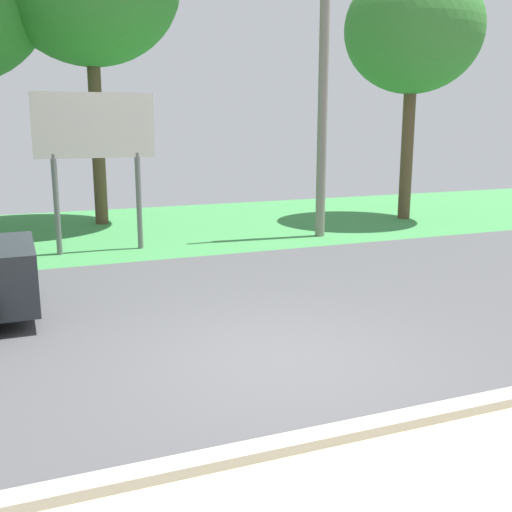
{
  "coord_description": "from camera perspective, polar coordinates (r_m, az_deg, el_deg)",
  "views": [
    {
      "loc": [
        -2.89,
        -6.55,
        2.92
      ],
      "look_at": [
        0.12,
        1.0,
        1.1
      ],
      "focal_mm": 42.82,
      "sensor_mm": 36.0,
      "label": 1
    }
  ],
  "objects": [
    {
      "name": "tree_right_mid",
      "position": [
        19.03,
        14.49,
        19.71
      ],
      "size": [
        3.93,
        3.93,
        7.22
      ],
      "color": "brown",
      "rests_on": "ground_plane"
    },
    {
      "name": "roadside_billboard",
      "position": [
        14.0,
        -14.81,
        10.68
      ],
      "size": [
        2.6,
        0.12,
        3.5
      ],
      "color": "slate",
      "rests_on": "ground_plane"
    },
    {
      "name": "utility_pole",
      "position": [
        15.57,
        6.33,
        16.98
      ],
      "size": [
        1.8,
        0.24,
        7.89
      ],
      "color": "gray",
      "rests_on": "ground_plane"
    },
    {
      "name": "ground_plane",
      "position": [
        10.36,
        -4.61,
        -4.08
      ],
      "size": [
        40.0,
        22.0,
        0.2
      ],
      "color": "#4C4C4F"
    }
  ]
}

